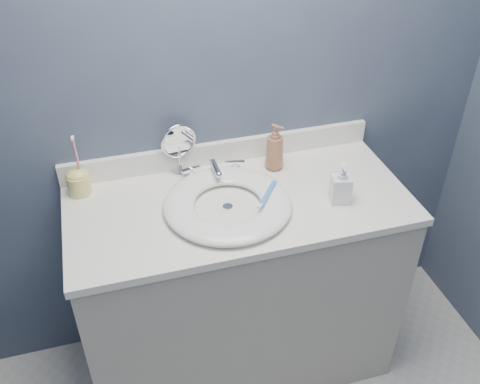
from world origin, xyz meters
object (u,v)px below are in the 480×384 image
object	(u,v)px
makeup_mirror	(179,147)
soap_bottle_amber	(275,147)
soap_bottle_clear	(341,183)
toothbrush_holder	(78,181)

from	to	relation	value
makeup_mirror	soap_bottle_amber	bearing A→B (deg)	-22.64
soap_bottle_amber	makeup_mirror	bearing A→B (deg)	128.15
makeup_mirror	soap_bottle_clear	distance (m)	0.61
makeup_mirror	soap_bottle_clear	size ratio (longest dim) A/B	1.35
makeup_mirror	toothbrush_holder	xyz separation A→B (m)	(-0.38, -0.04, -0.06)
makeup_mirror	soap_bottle_amber	size ratio (longest dim) A/B	1.09
soap_bottle_amber	toothbrush_holder	xyz separation A→B (m)	(-0.73, 0.04, -0.04)
soap_bottle_amber	toothbrush_holder	world-z (taller)	toothbrush_holder
makeup_mirror	toothbrush_holder	distance (m)	0.38
soap_bottle_amber	toothbrush_holder	bearing A→B (deg)	137.07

